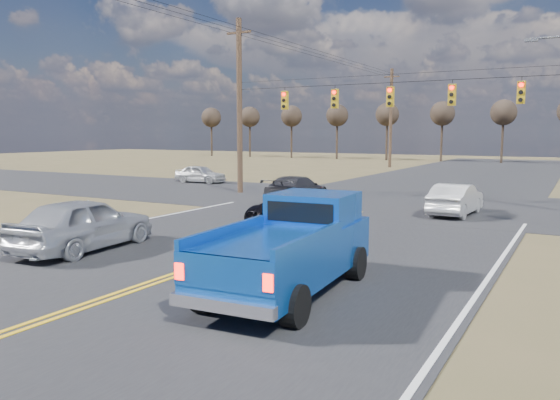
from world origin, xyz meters
The scene contains 12 objects.
ground centered at (0.00, 0.00, 0.00)m, with size 160.00×160.00×0.00m, color brown.
road_main centered at (0.00, 10.00, 0.00)m, with size 14.00×120.00×0.02m, color #28282B.
road_cross centered at (0.00, 18.00, 0.00)m, with size 120.00×12.00×0.02m, color #28282B.
signal_gantry centered at (0.50, 17.79, 5.06)m, with size 19.60×4.83×10.00m.
utility_poles centered at (0.00, 17.00, 5.23)m, with size 19.60×58.32×10.00m.
treeline centered at (0.00, 26.96, 5.70)m, with size 87.00×117.80×7.40m.
pickup_truck centered at (3.17, 1.65, 1.02)m, with size 2.53×5.70×2.09m.
silver_suv centered at (-4.35, 2.45, 0.81)m, with size 1.92×4.76×1.62m, color #B0B2B8.
black_suv centered at (-0.80, 9.28, 0.61)m, with size 2.02×4.39×1.22m, color black.
white_car_queue centered at (3.91, 15.23, 0.68)m, with size 1.44×4.12×1.36m, color #B9B9B9.
dgrey_car_queue centered at (-3.97, 15.50, 0.69)m, with size 1.93×4.76×1.38m, color #36353B.
cross_car_west centered at (-15.09, 22.10, 0.63)m, with size 3.72×1.50×1.27m, color silver.
Camera 1 is at (8.69, -8.74, 3.51)m, focal length 35.00 mm.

